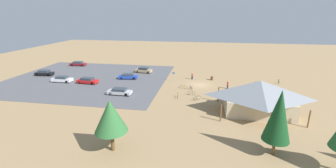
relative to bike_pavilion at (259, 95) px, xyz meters
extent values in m
plane|color=#9E7F56|center=(9.71, -13.67, -3.04)|extent=(160.00, 160.00, 0.00)
cube|color=#56565B|center=(37.10, -14.46, -3.02)|extent=(38.28, 33.27, 0.05)
cube|color=#C6B28E|center=(0.00, 0.00, -1.71)|extent=(10.29, 6.33, 2.66)
pyramid|color=gray|center=(0.00, 0.00, 1.01)|extent=(12.40, 8.44, 2.80)
cylinder|color=brown|center=(-6.04, -4.06, -1.71)|extent=(0.20, 0.20, 2.66)
cylinder|color=brown|center=(6.04, -4.06, -1.71)|extent=(0.20, 0.20, 2.66)
cylinder|color=brown|center=(-6.04, 4.06, -1.71)|extent=(0.20, 0.20, 2.66)
cylinder|color=brown|center=(6.04, 4.06, -1.71)|extent=(0.20, 0.20, 2.66)
cylinder|color=brown|center=(6.92, -18.13, -2.59)|extent=(0.60, 0.60, 0.90)
cylinder|color=#99999E|center=(16.00, -15.94, -1.94)|extent=(0.08, 0.08, 2.20)
cube|color=#1959B2|center=(16.00, -15.94, -1.14)|extent=(0.56, 0.04, 0.40)
cylinder|color=brown|center=(0.53, 11.64, -2.09)|extent=(0.33, 0.33, 1.89)
cone|color=#14421E|center=(0.53, 11.64, 1.83)|extent=(2.98, 2.98, 5.95)
cylinder|color=brown|center=(18.95, 13.85, -1.77)|extent=(0.45, 0.45, 2.53)
cone|color=#2D6633|center=(18.95, 13.85, 1.38)|extent=(3.79, 3.79, 3.78)
torus|color=black|center=(10.66, -6.64, -2.69)|extent=(0.71, 0.08, 0.70)
torus|color=black|center=(11.62, -6.59, -2.69)|extent=(0.71, 0.08, 0.70)
cylinder|color=red|center=(11.14, -6.61, -2.57)|extent=(0.88, 0.08, 0.04)
cylinder|color=red|center=(10.97, -6.62, -2.49)|extent=(0.04, 0.04, 0.40)
cube|color=black|center=(10.97, -6.62, -2.29)|extent=(0.20, 0.09, 0.05)
cylinder|color=red|center=(11.52, -6.59, -2.46)|extent=(0.04, 0.04, 0.45)
cylinder|color=black|center=(11.52, -6.59, -2.24)|extent=(0.06, 0.48, 0.03)
torus|color=black|center=(10.26, -3.73, -2.67)|extent=(0.58, 0.52, 0.74)
torus|color=black|center=(9.54, -4.37, -2.67)|extent=(0.58, 0.52, 0.74)
cylinder|color=#B7B7BC|center=(9.90, -4.05, -2.55)|extent=(0.69, 0.62, 0.04)
cylinder|color=#B7B7BC|center=(10.03, -3.94, -2.45)|extent=(0.04, 0.04, 0.44)
cube|color=black|center=(10.03, -3.94, -2.23)|extent=(0.20, 0.19, 0.05)
cylinder|color=#B7B7BC|center=(9.61, -4.31, -2.43)|extent=(0.04, 0.04, 0.49)
cylinder|color=black|center=(9.61, -4.31, -2.18)|extent=(0.34, 0.38, 0.03)
torus|color=black|center=(-8.16, -17.39, -2.71)|extent=(0.13, 0.66, 0.66)
torus|color=black|center=(-8.31, -18.42, -2.71)|extent=(0.13, 0.66, 0.66)
cylinder|color=black|center=(-8.24, -17.90, -2.60)|extent=(0.17, 0.95, 0.04)
cylinder|color=black|center=(-8.21, -17.72, -2.49)|extent=(0.04, 0.04, 0.44)
cube|color=black|center=(-8.21, -17.72, -2.27)|extent=(0.11, 0.21, 0.05)
cylinder|color=black|center=(-8.30, -18.32, -2.47)|extent=(0.04, 0.04, 0.49)
cylinder|color=black|center=(-8.30, -18.32, -2.22)|extent=(0.48, 0.10, 0.03)
torus|color=black|center=(13.73, -10.65, -2.69)|extent=(0.69, 0.23, 0.71)
torus|color=black|center=(12.70, -10.36, -2.69)|extent=(0.69, 0.23, 0.71)
cylinder|color=yellow|center=(13.22, -10.51, -2.57)|extent=(0.96, 0.30, 0.04)
cylinder|color=yellow|center=(13.40, -10.56, -2.48)|extent=(0.04, 0.04, 0.41)
cube|color=black|center=(13.40, -10.56, -2.27)|extent=(0.21, 0.13, 0.05)
cylinder|color=yellow|center=(12.80, -10.39, -2.47)|extent=(0.04, 0.04, 0.43)
cylinder|color=black|center=(12.80, -10.39, -2.25)|extent=(0.16, 0.47, 0.03)
torus|color=black|center=(13.56, -4.43, -2.71)|extent=(0.11, 0.66, 0.66)
torus|color=black|center=(13.67, -5.44, -2.71)|extent=(0.11, 0.66, 0.66)
cylinder|color=#197A7F|center=(13.61, -4.93, -2.60)|extent=(0.14, 0.94, 0.04)
cylinder|color=#197A7F|center=(13.59, -4.75, -2.54)|extent=(0.04, 0.04, 0.34)
cube|color=black|center=(13.59, -4.75, -2.37)|extent=(0.10, 0.21, 0.05)
cylinder|color=#197A7F|center=(13.66, -5.34, -2.48)|extent=(0.04, 0.04, 0.46)
cylinder|color=black|center=(13.66, -5.34, -2.25)|extent=(0.48, 0.09, 0.03)
torus|color=black|center=(11.65, -10.51, -2.70)|extent=(0.32, 0.63, 0.67)
torus|color=black|center=(11.22, -9.57, -2.70)|extent=(0.32, 0.63, 0.67)
cylinder|color=#2347B7|center=(11.43, -10.04, -2.59)|extent=(0.42, 0.88, 0.04)
cylinder|color=#2347B7|center=(11.51, -10.21, -2.52)|extent=(0.04, 0.04, 0.37)
cube|color=black|center=(11.51, -10.21, -2.33)|extent=(0.16, 0.22, 0.05)
cylinder|color=#2347B7|center=(11.26, -9.67, -2.48)|extent=(0.04, 0.04, 0.45)
cylinder|color=black|center=(11.26, -9.67, -2.25)|extent=(0.45, 0.23, 0.03)
torus|color=black|center=(-3.72, -15.56, -2.71)|extent=(0.58, 0.38, 0.65)
torus|color=black|center=(-2.82, -16.11, -2.71)|extent=(0.58, 0.38, 0.65)
cylinder|color=silver|center=(-3.27, -15.84, -2.61)|extent=(0.84, 0.54, 0.04)
cylinder|color=silver|center=(-3.43, -15.74, -2.52)|extent=(0.04, 0.04, 0.38)
cube|color=black|center=(-3.43, -15.74, -2.33)|extent=(0.21, 0.17, 0.05)
cylinder|color=silver|center=(-2.91, -16.06, -2.49)|extent=(0.04, 0.04, 0.45)
cylinder|color=black|center=(-2.91, -16.06, -2.27)|extent=(0.28, 0.43, 0.03)
cube|color=maroon|center=(47.24, -27.20, -2.48)|extent=(4.86, 2.03, 0.58)
cube|color=#2D3842|center=(47.24, -27.20, -1.93)|extent=(2.75, 1.72, 0.51)
cylinder|color=black|center=(48.83, -26.33, -2.67)|extent=(0.65, 0.25, 0.64)
cylinder|color=black|center=(48.90, -27.92, -2.67)|extent=(0.65, 0.25, 0.64)
cylinder|color=black|center=(45.58, -26.48, -2.67)|extent=(0.65, 0.25, 0.64)
cylinder|color=black|center=(45.65, -28.07, -2.67)|extent=(0.65, 0.25, 0.64)
cube|color=red|center=(35.17, -10.46, -2.45)|extent=(4.84, 2.06, 0.63)
cube|color=#2D3842|center=(35.17, -10.46, -1.87)|extent=(2.74, 1.72, 0.53)
cylinder|color=black|center=(36.82, -9.79, -2.67)|extent=(0.65, 0.26, 0.64)
cylinder|color=black|center=(36.73, -11.33, -2.67)|extent=(0.65, 0.26, 0.64)
cylinder|color=black|center=(33.61, -9.58, -2.67)|extent=(0.65, 0.26, 0.64)
cylinder|color=black|center=(33.51, -11.13, -2.67)|extent=(0.65, 0.26, 0.64)
cube|color=white|center=(41.61, -10.56, -2.44)|extent=(4.68, 1.81, 0.67)
cube|color=#2D3842|center=(41.61, -10.56, -1.86)|extent=(2.62, 1.59, 0.48)
cylinder|color=black|center=(43.20, -9.77, -2.67)|extent=(0.64, 0.22, 0.64)
cylinder|color=black|center=(43.20, -11.35, -2.67)|extent=(0.64, 0.22, 0.64)
cylinder|color=black|center=(40.02, -9.77, -2.67)|extent=(0.64, 0.22, 0.64)
cylinder|color=black|center=(40.02, -11.35, -2.67)|extent=(0.64, 0.22, 0.64)
cube|color=#1E42B2|center=(27.22, -15.64, -2.47)|extent=(4.66, 2.34, 0.60)
cube|color=#2D3842|center=(27.22, -15.64, -1.93)|extent=(2.69, 1.85, 0.48)
cylinder|color=black|center=(28.62, -14.68, -2.67)|extent=(0.66, 0.31, 0.64)
cylinder|color=black|center=(28.83, -16.17, -2.67)|extent=(0.66, 0.31, 0.64)
cylinder|color=black|center=(25.61, -15.11, -2.67)|extent=(0.66, 0.31, 0.64)
cylinder|color=black|center=(25.83, -16.60, -2.67)|extent=(0.66, 0.31, 0.64)
cube|color=#BCBCC1|center=(25.14, -4.53, -2.48)|extent=(4.77, 1.91, 0.57)
cube|color=#2D3842|center=(25.14, -4.53, -1.95)|extent=(2.68, 1.66, 0.49)
cylinder|color=black|center=(26.77, -3.75, -2.67)|extent=(0.64, 0.23, 0.64)
cylinder|color=black|center=(26.74, -5.36, -2.67)|extent=(0.64, 0.23, 0.64)
cylinder|color=black|center=(23.54, -3.69, -2.67)|extent=(0.64, 0.23, 0.64)
cylinder|color=black|center=(23.51, -5.30, -2.67)|extent=(0.64, 0.23, 0.64)
cube|color=tan|center=(25.07, -22.24, -2.43)|extent=(4.56, 2.30, 0.68)
cube|color=#2D3842|center=(25.07, -22.24, -1.82)|extent=(2.62, 1.85, 0.54)
cylinder|color=black|center=(26.64, -21.66, -2.67)|extent=(0.66, 0.30, 0.64)
cylinder|color=black|center=(26.45, -23.20, -2.67)|extent=(0.66, 0.30, 0.64)
cylinder|color=black|center=(23.69, -21.29, -2.67)|extent=(0.66, 0.30, 0.64)
cylinder|color=black|center=(23.50, -22.82, -2.67)|extent=(0.66, 0.30, 0.64)
cube|color=black|center=(49.66, -15.11, -2.45)|extent=(4.59, 2.08, 0.64)
cube|color=#2D3842|center=(49.66, -15.11, -1.84)|extent=(2.61, 1.73, 0.59)
cylinder|color=black|center=(51.12, -14.23, -2.67)|extent=(0.65, 0.26, 0.64)
cylinder|color=black|center=(51.23, -15.77, -2.67)|extent=(0.65, 0.26, 0.64)
cylinder|color=black|center=(48.09, -14.45, -2.67)|extent=(0.65, 0.26, 0.64)
cylinder|color=black|center=(48.20, -15.99, -2.67)|extent=(0.65, 0.26, 0.64)
cube|color=#2D3347|center=(11.67, -18.06, -2.60)|extent=(0.39, 0.36, 0.87)
cylinder|color=red|center=(11.67, -18.06, -1.86)|extent=(0.36, 0.36, 0.62)
sphere|color=tan|center=(11.67, -18.06, -1.43)|extent=(0.24, 0.24, 0.24)
cube|color=#2D3347|center=(-3.75, -10.77, -2.61)|extent=(0.37, 0.40, 0.86)
cylinder|color=blue|center=(-3.75, -10.77, -1.91)|extent=(0.36, 0.36, 0.56)
sphere|color=tan|center=(-3.75, -10.77, -1.51)|extent=(0.24, 0.24, 0.24)
cube|color=#2D3347|center=(3.71, -12.01, -2.62)|extent=(0.32, 0.38, 0.85)
cylinder|color=red|center=(3.71, -12.01, -1.89)|extent=(0.36, 0.36, 0.61)
sphere|color=tan|center=(3.71, -12.01, -1.46)|extent=(0.24, 0.24, 0.24)
camera|label=1|loc=(8.68, 35.85, 12.44)|focal=24.34mm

